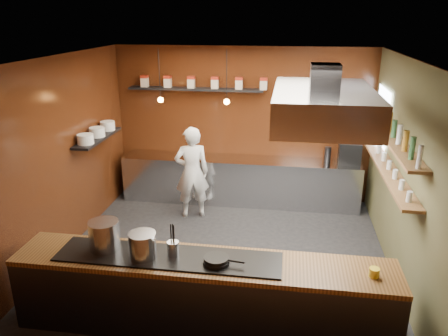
% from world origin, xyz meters
% --- Properties ---
extents(floor, '(5.00, 5.00, 0.00)m').
position_xyz_m(floor, '(0.00, 0.00, 0.00)').
color(floor, black).
rests_on(floor, ground).
extents(back_wall, '(5.00, 0.00, 5.00)m').
position_xyz_m(back_wall, '(0.00, 2.50, 1.50)').
color(back_wall, '#341409').
rests_on(back_wall, ground).
extents(left_wall, '(0.00, 5.00, 5.00)m').
position_xyz_m(left_wall, '(-2.50, 0.00, 1.50)').
color(left_wall, '#341409').
rests_on(left_wall, ground).
extents(right_wall, '(0.00, 5.00, 5.00)m').
position_xyz_m(right_wall, '(2.50, 0.00, 1.50)').
color(right_wall, '#4A4929').
rests_on(right_wall, ground).
extents(ceiling, '(5.00, 5.00, 0.00)m').
position_xyz_m(ceiling, '(0.00, 0.00, 3.00)').
color(ceiling, silver).
rests_on(ceiling, back_wall).
extents(window_pane, '(0.00, 1.00, 1.00)m').
position_xyz_m(window_pane, '(2.45, 1.70, 1.90)').
color(window_pane, white).
rests_on(window_pane, right_wall).
extents(prep_counter, '(4.60, 0.65, 0.90)m').
position_xyz_m(prep_counter, '(0.00, 2.17, 0.45)').
color(prep_counter, silver).
rests_on(prep_counter, floor).
extents(pass_counter, '(4.40, 0.72, 0.94)m').
position_xyz_m(pass_counter, '(-0.00, -1.60, 0.47)').
color(pass_counter, '#38383D').
rests_on(pass_counter, floor).
extents(tin_shelf, '(2.60, 0.26, 0.04)m').
position_xyz_m(tin_shelf, '(-0.90, 2.36, 2.20)').
color(tin_shelf, black).
rests_on(tin_shelf, back_wall).
extents(plate_shelf, '(0.30, 1.40, 0.04)m').
position_xyz_m(plate_shelf, '(-2.34, 1.00, 1.55)').
color(plate_shelf, black).
rests_on(plate_shelf, left_wall).
extents(bottle_shelf_upper, '(0.26, 2.80, 0.04)m').
position_xyz_m(bottle_shelf_upper, '(2.34, 0.30, 1.92)').
color(bottle_shelf_upper, brown).
rests_on(bottle_shelf_upper, right_wall).
extents(bottle_shelf_lower, '(0.26, 2.80, 0.04)m').
position_xyz_m(bottle_shelf_lower, '(2.34, 0.30, 1.45)').
color(bottle_shelf_lower, brown).
rests_on(bottle_shelf_lower, right_wall).
extents(extractor_hood, '(1.20, 2.00, 0.72)m').
position_xyz_m(extractor_hood, '(1.30, -0.40, 2.51)').
color(extractor_hood, '#38383D').
rests_on(extractor_hood, ceiling).
extents(pendant_left, '(0.10, 0.10, 0.95)m').
position_xyz_m(pendant_left, '(-1.40, 1.70, 2.15)').
color(pendant_left, black).
rests_on(pendant_left, ceiling).
extents(pendant_right, '(0.10, 0.10, 0.95)m').
position_xyz_m(pendant_right, '(-0.20, 1.70, 2.15)').
color(pendant_right, black).
rests_on(pendant_right, ceiling).
extents(storage_tins, '(2.43, 0.13, 0.22)m').
position_xyz_m(storage_tins, '(-0.75, 2.36, 2.33)').
color(storage_tins, beige).
rests_on(storage_tins, tin_shelf).
extents(plate_stacks, '(0.26, 1.16, 0.16)m').
position_xyz_m(plate_stacks, '(-2.34, 1.00, 1.65)').
color(plate_stacks, white).
rests_on(plate_stacks, plate_shelf).
extents(bottles, '(0.06, 2.66, 0.24)m').
position_xyz_m(bottles, '(2.34, 0.30, 2.06)').
color(bottles, silver).
rests_on(bottles, bottle_shelf_upper).
extents(wine_glasses, '(0.07, 2.37, 0.13)m').
position_xyz_m(wine_glasses, '(2.34, 0.30, 1.53)').
color(wine_glasses, silver).
rests_on(wine_glasses, bottle_shelf_lower).
extents(stockpot_large, '(0.41, 0.41, 0.35)m').
position_xyz_m(stockpot_large, '(-1.18, -1.54, 1.11)').
color(stockpot_large, silver).
rests_on(stockpot_large, pass_counter).
extents(stockpot_small, '(0.41, 0.41, 0.30)m').
position_xyz_m(stockpot_small, '(-0.68, -1.66, 1.09)').
color(stockpot_small, '#B6B8BD').
rests_on(stockpot_small, pass_counter).
extents(utensil_crock, '(0.18, 0.18, 0.18)m').
position_xyz_m(utensil_crock, '(-0.34, -1.58, 1.03)').
color(utensil_crock, silver).
rests_on(utensil_crock, pass_counter).
extents(frying_pan, '(0.47, 0.30, 0.08)m').
position_xyz_m(frying_pan, '(0.18, -1.67, 0.98)').
color(frying_pan, black).
rests_on(frying_pan, pass_counter).
extents(butter_jar, '(0.13, 0.13, 0.10)m').
position_xyz_m(butter_jar, '(1.87, -1.65, 0.97)').
color(butter_jar, yellow).
rests_on(butter_jar, pass_counter).
extents(espresso_machine, '(0.42, 0.40, 0.40)m').
position_xyz_m(espresso_machine, '(2.06, 2.24, 1.10)').
color(espresso_machine, black).
rests_on(espresso_machine, prep_counter).
extents(chef, '(0.72, 0.58, 1.70)m').
position_xyz_m(chef, '(-0.79, 1.40, 0.85)').
color(chef, white).
rests_on(chef, floor).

